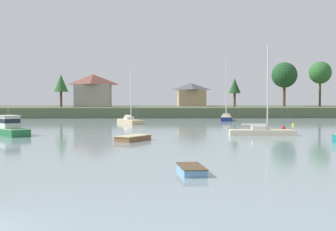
{
  "coord_description": "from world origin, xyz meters",
  "views": [
    {
      "loc": [
        5.67,
        -12.57,
        3.73
      ],
      "look_at": [
        7.41,
        42.03,
        1.84
      ],
      "focal_mm": 48.14,
      "sensor_mm": 36.0,
      "label": 1
    }
  ],
  "objects_px": {
    "sailboat_sand": "(130,122)",
    "dinghy_skyblue": "(191,171)",
    "cruiser_green": "(6,130)",
    "dinghy_wood": "(133,139)",
    "mooring_buoy_red": "(283,128)",
    "mooring_buoy_yellow": "(293,125)",
    "sailboat_cream": "(262,133)",
    "sailboat_navy": "(226,119)"
  },
  "relations": [
    {
      "from": "dinghy_wood",
      "to": "dinghy_skyblue",
      "type": "relative_size",
      "value": 1.38
    },
    {
      "from": "dinghy_skyblue",
      "to": "mooring_buoy_yellow",
      "type": "xyz_separation_m",
      "value": [
        18.72,
        42.94,
        -0.05
      ]
    },
    {
      "from": "cruiser_green",
      "to": "sailboat_cream",
      "type": "bearing_deg",
      "value": -2.57
    },
    {
      "from": "dinghy_wood",
      "to": "sailboat_sand",
      "type": "bearing_deg",
      "value": 93.62
    },
    {
      "from": "mooring_buoy_yellow",
      "to": "sailboat_sand",
      "type": "bearing_deg",
      "value": 167.6
    },
    {
      "from": "sailboat_cream",
      "to": "dinghy_wood",
      "type": "bearing_deg",
      "value": -156.49
    },
    {
      "from": "sailboat_cream",
      "to": "mooring_buoy_red",
      "type": "xyz_separation_m",
      "value": [
        5.44,
        10.94,
        -0.12
      ]
    },
    {
      "from": "dinghy_wood",
      "to": "mooring_buoy_yellow",
      "type": "relative_size",
      "value": 7.87
    },
    {
      "from": "dinghy_wood",
      "to": "sailboat_navy",
      "type": "xyz_separation_m",
      "value": [
        15.09,
        40.16,
        0.09
      ]
    },
    {
      "from": "dinghy_skyblue",
      "to": "cruiser_green",
      "type": "bearing_deg",
      "value": 124.57
    },
    {
      "from": "dinghy_wood",
      "to": "mooring_buoy_red",
      "type": "bearing_deg",
      "value": 41.75
    },
    {
      "from": "sailboat_navy",
      "to": "dinghy_wood",
      "type": "bearing_deg",
      "value": -110.6
    },
    {
      "from": "dinghy_skyblue",
      "to": "sailboat_navy",
      "type": "xyz_separation_m",
      "value": [
        11.3,
        58.67,
        0.12
      ]
    },
    {
      "from": "sailboat_navy",
      "to": "mooring_buoy_yellow",
      "type": "relative_size",
      "value": 22.61
    },
    {
      "from": "sailboat_sand",
      "to": "cruiser_green",
      "type": "relative_size",
      "value": 1.37
    },
    {
      "from": "sailboat_cream",
      "to": "mooring_buoy_yellow",
      "type": "height_order",
      "value": "sailboat_cream"
    },
    {
      "from": "dinghy_skyblue",
      "to": "sailboat_cream",
      "type": "relative_size",
      "value": 0.3
    },
    {
      "from": "cruiser_green",
      "to": "mooring_buoy_red",
      "type": "height_order",
      "value": "cruiser_green"
    },
    {
      "from": "sailboat_navy",
      "to": "dinghy_skyblue",
      "type": "bearing_deg",
      "value": -100.9
    },
    {
      "from": "dinghy_wood",
      "to": "mooring_buoy_yellow",
      "type": "distance_m",
      "value": 33.22
    },
    {
      "from": "dinghy_skyblue",
      "to": "sailboat_navy",
      "type": "distance_m",
      "value": 59.75
    },
    {
      "from": "dinghy_wood",
      "to": "mooring_buoy_red",
      "type": "xyz_separation_m",
      "value": [
        18.75,
        16.73,
        -0.08
      ]
    },
    {
      "from": "sailboat_sand",
      "to": "cruiser_green",
      "type": "xyz_separation_m",
      "value": [
        -11.9,
        -22.79,
        0.29
      ]
    },
    {
      "from": "mooring_buoy_red",
      "to": "mooring_buoy_yellow",
      "type": "height_order",
      "value": "mooring_buoy_red"
    },
    {
      "from": "cruiser_green",
      "to": "sailboat_cream",
      "type": "xyz_separation_m",
      "value": [
        27.09,
        -1.22,
        -0.3
      ]
    },
    {
      "from": "dinghy_skyblue",
      "to": "mooring_buoy_red",
      "type": "distance_m",
      "value": 38.28
    },
    {
      "from": "mooring_buoy_red",
      "to": "mooring_buoy_yellow",
      "type": "distance_m",
      "value": 8.57
    },
    {
      "from": "dinghy_skyblue",
      "to": "mooring_buoy_yellow",
      "type": "height_order",
      "value": "dinghy_skyblue"
    },
    {
      "from": "dinghy_wood",
      "to": "dinghy_skyblue",
      "type": "bearing_deg",
      "value": -78.42
    },
    {
      "from": "sailboat_sand",
      "to": "mooring_buoy_yellow",
      "type": "xyz_separation_m",
      "value": [
        24.4,
        -5.36,
        -0.13
      ]
    },
    {
      "from": "sailboat_cream",
      "to": "mooring_buoy_red",
      "type": "bearing_deg",
      "value": 63.57
    },
    {
      "from": "dinghy_skyblue",
      "to": "mooring_buoy_red",
      "type": "bearing_deg",
      "value": 67.0
    },
    {
      "from": "sailboat_sand",
      "to": "mooring_buoy_red",
      "type": "bearing_deg",
      "value": -32.34
    },
    {
      "from": "sailboat_sand",
      "to": "sailboat_cream",
      "type": "bearing_deg",
      "value": -57.67
    },
    {
      "from": "mooring_buoy_yellow",
      "to": "dinghy_skyblue",
      "type": "bearing_deg",
      "value": -113.55
    },
    {
      "from": "sailboat_sand",
      "to": "dinghy_wood",
      "type": "bearing_deg",
      "value": -86.38
    },
    {
      "from": "sailboat_navy",
      "to": "mooring_buoy_red",
      "type": "height_order",
      "value": "sailboat_navy"
    },
    {
      "from": "sailboat_cream",
      "to": "mooring_buoy_yellow",
      "type": "distance_m",
      "value": 20.79
    },
    {
      "from": "sailboat_sand",
      "to": "dinghy_skyblue",
      "type": "relative_size",
      "value": 3.13
    },
    {
      "from": "dinghy_skyblue",
      "to": "sailboat_navy",
      "type": "relative_size",
      "value": 0.25
    },
    {
      "from": "cruiser_green",
      "to": "sailboat_navy",
      "type": "relative_size",
      "value": 0.58
    },
    {
      "from": "sailboat_navy",
      "to": "mooring_buoy_red",
      "type": "relative_size",
      "value": 21.19
    }
  ]
}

